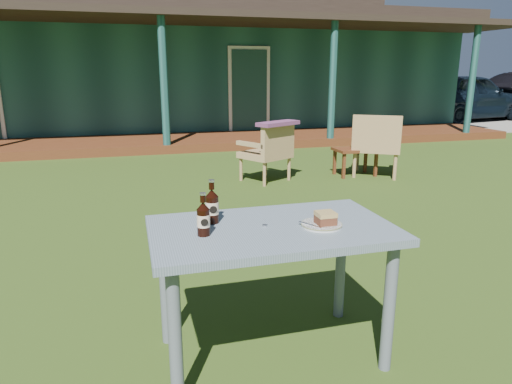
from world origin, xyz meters
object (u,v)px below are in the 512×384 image
object	(u,v)px
cake_slice	(326,218)
armchair_right	(377,142)
cafe_table	(272,246)
cola_bottle_near	(212,206)
armchair_left	(269,150)
car_near	(465,97)
side_table	(356,152)
plate	(322,225)
cola_bottle_far	(203,219)

from	to	relation	value
cake_slice	armchair_right	bearing A→B (deg)	56.78
cake_slice	cafe_table	bearing A→B (deg)	164.16
cola_bottle_near	armchair_right	size ratio (longest dim) A/B	0.25
armchair_left	armchair_right	bearing A→B (deg)	-3.94
armchair_left	car_near	bearing A→B (deg)	36.68
cafe_table	armchair_left	distance (m)	3.97
armchair_left	side_table	world-z (taller)	armchair_left
side_table	cola_bottle_near	bearing A→B (deg)	-126.65
car_near	armchair_right	distance (m)	8.85
car_near	plate	bearing A→B (deg)	126.62
car_near	plate	xyz separation A→B (m)	(-8.92, -9.81, 0.01)
car_near	cafe_table	bearing A→B (deg)	125.69
armchair_left	armchair_right	distance (m)	1.56
cafe_table	cake_slice	xyz separation A→B (m)	(0.25, -0.07, 0.15)
cola_bottle_far	cafe_table	bearing A→B (deg)	5.51
cafe_table	side_table	distance (m)	4.54
cola_bottle_near	armchair_right	bearing A→B (deg)	49.92
armchair_left	side_table	bearing A→B (deg)	0.80
cola_bottle_near	armchair_left	distance (m)	3.94
car_near	cake_slice	bearing A→B (deg)	126.70
cafe_table	cake_slice	world-z (taller)	cake_slice
car_near	plate	distance (m)	13.26
cola_bottle_near	armchair_left	size ratio (longest dim) A/B	0.29
cake_slice	cola_bottle_far	size ratio (longest dim) A/B	0.45
cafe_table	cola_bottle_far	xyz separation A→B (m)	(-0.35, -0.03, 0.18)
plate	armchair_left	xyz separation A→B (m)	(0.92, 3.85, -0.29)
armchair_right	plate	bearing A→B (deg)	-123.45
armchair_left	cake_slice	bearing A→B (deg)	-103.16
cake_slice	cola_bottle_far	xyz separation A→B (m)	(-0.60, 0.04, 0.04)
car_near	side_table	world-z (taller)	car_near
cola_bottle_near	side_table	size ratio (longest dim) A/B	0.37
plate	armchair_right	xyz separation A→B (m)	(2.47, 3.75, -0.23)
car_near	plate	world-z (taller)	car_near
cola_bottle_far	armchair_left	world-z (taller)	cola_bottle_far
cafe_table	side_table	xyz separation A→B (m)	(2.46, 3.81, -0.28)
cola_bottle_near	plate	bearing A→B (deg)	-21.01
plate	side_table	xyz separation A→B (m)	(2.22, 3.87, -0.39)
cola_bottle_near	armchair_left	world-z (taller)	cola_bottle_near
car_near	side_table	distance (m)	8.96
side_table	armchair_left	bearing A→B (deg)	-179.20
cola_bottle_near	cafe_table	bearing A→B (deg)	-26.27
cafe_table	cake_slice	size ratio (longest dim) A/B	13.04
cafe_table	armchair_left	bearing A→B (deg)	73.05
plate	cake_slice	bearing A→B (deg)	-34.89
cola_bottle_near	armchair_right	distance (m)	4.65
car_near	armchair_left	bearing A→B (deg)	115.57
plate	side_table	distance (m)	4.48
cola_bottle_far	cola_bottle_near	bearing A→B (deg)	67.09
armchair_left	side_table	size ratio (longest dim) A/B	1.30
plate	armchair_right	world-z (taller)	armchair_right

